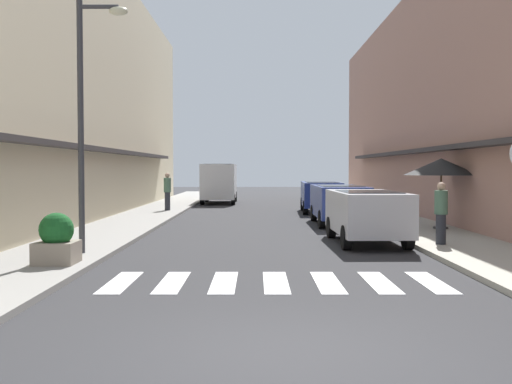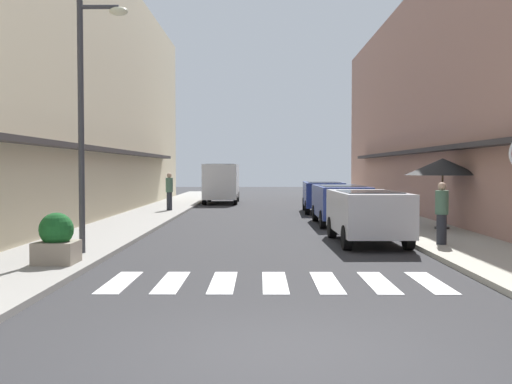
{
  "view_description": "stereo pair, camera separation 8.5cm",
  "coord_description": "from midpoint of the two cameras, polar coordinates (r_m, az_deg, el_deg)",
  "views": [
    {
      "loc": [
        -0.36,
        -6.79,
        2.09
      ],
      "look_at": [
        -0.43,
        18.07,
        1.14
      ],
      "focal_mm": 42.98,
      "sensor_mm": 36.0,
      "label": 1
    },
    {
      "loc": [
        -0.28,
        -6.79,
        2.09
      ],
      "look_at": [
        -0.43,
        18.07,
        1.14
      ],
      "focal_mm": 42.98,
      "sensor_mm": 36.0,
      "label": 2
    }
  ],
  "objects": [
    {
      "name": "ground_plane",
      "position": [
        23.71,
        0.92,
        -2.87
      ],
      "size": [
        92.56,
        92.56,
        0.0
      ],
      "primitive_type": "plane",
      "color": "#2B2B2D"
    },
    {
      "name": "sidewalk_left",
      "position": [
        24.18,
        -11.24,
        -2.68
      ],
      "size": [
        2.62,
        58.9,
        0.12
      ],
      "primitive_type": "cube",
      "color": "gray",
      "rests_on": "ground_plane"
    },
    {
      "name": "sidewalk_right",
      "position": [
        24.31,
        13.02,
        -2.66
      ],
      "size": [
        2.62,
        58.9,
        0.12
      ],
      "primitive_type": "cube",
      "color": "#ADA899",
      "rests_on": "ground_plane"
    },
    {
      "name": "building_row_left",
      "position": [
        26.38,
        -19.09,
        9.37
      ],
      "size": [
        5.5,
        39.87,
        10.9
      ],
      "color": "beige",
      "rests_on": "ground_plane"
    },
    {
      "name": "building_row_right",
      "position": [
        26.54,
        20.7,
        8.25
      ],
      "size": [
        5.5,
        39.87,
        9.92
      ],
      "color": "#A87A6B",
      "rests_on": "ground_plane"
    },
    {
      "name": "crosswalk",
      "position": [
        11.36,
        1.78,
        -8.4
      ],
      "size": [
        6.15,
        2.2,
        0.01
      ],
      "color": "silver",
      "rests_on": "ground_plane"
    },
    {
      "name": "parked_car_near",
      "position": [
        17.34,
        10.28,
        -1.72
      ],
      "size": [
        1.87,
        4.23,
        1.47
      ],
      "color": "silver",
      "rests_on": "ground_plane"
    },
    {
      "name": "parked_car_mid",
      "position": [
        22.97,
        7.78,
        -0.75
      ],
      "size": [
        1.81,
        4.49,
        1.47
      ],
      "color": "navy",
      "rests_on": "ground_plane"
    },
    {
      "name": "parked_car_far",
      "position": [
        29.28,
        6.13,
        -0.11
      ],
      "size": [
        1.93,
        4.42,
        1.47
      ],
      "color": "navy",
      "rests_on": "ground_plane"
    },
    {
      "name": "delivery_van",
      "position": [
        37.07,
        -3.35,
        1.12
      ],
      "size": [
        2.03,
        5.41,
        2.37
      ],
      "color": "silver",
      "rests_on": "ground_plane"
    },
    {
      "name": "street_lamp",
      "position": [
        14.88,
        -15.37,
        8.16
      ],
      "size": [
        1.19,
        0.28,
        5.86
      ],
      "color": "#38383D",
      "rests_on": "sidewalk_left"
    },
    {
      "name": "cafe_umbrella",
      "position": [
        20.96,
        16.9,
        2.23
      ],
      "size": [
        2.44,
        2.44,
        2.31
      ],
      "color": "#262626",
      "rests_on": "sidewalk_right"
    },
    {
      "name": "planter_corner",
      "position": [
        13.42,
        -18.1,
        -4.3
      ],
      "size": [
        0.83,
        0.83,
        1.06
      ],
      "color": "gray",
      "rests_on": "sidewalk_left"
    },
    {
      "name": "pedestrian_walking_near",
      "position": [
        16.67,
        16.84,
        -1.78
      ],
      "size": [
        0.34,
        0.34,
        1.62
      ],
      "rotation": [
        0.0,
        0.0,
        0.3
      ],
      "color": "#282B33",
      "rests_on": "sidewalk_right"
    },
    {
      "name": "pedestrian_walking_far",
      "position": [
        29.28,
        -8.18,
        0.14
      ],
      "size": [
        0.34,
        0.34,
        1.77
      ],
      "rotation": [
        0.0,
        0.0,
        2.82
      ],
      "color": "#282B33",
      "rests_on": "sidewalk_left"
    }
  ]
}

